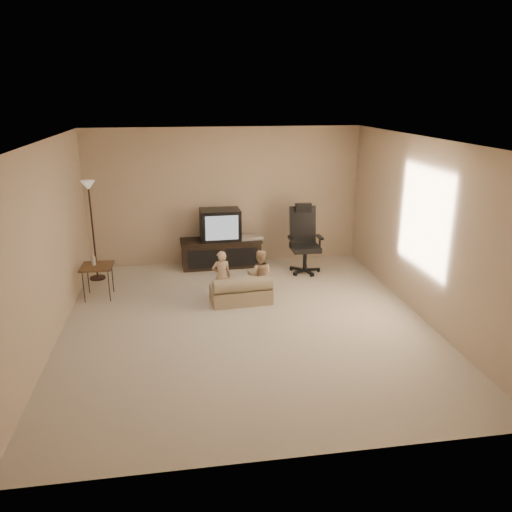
# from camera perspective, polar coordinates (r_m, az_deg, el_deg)

# --- Properties ---
(floor) EXTENTS (5.50, 5.50, 0.00)m
(floor) POSITION_cam_1_polar(r_m,az_deg,el_deg) (7.03, -1.13, -7.67)
(floor) COLOR beige
(floor) RESTS_ON ground
(room_shell) EXTENTS (5.50, 5.50, 5.50)m
(room_shell) POSITION_cam_1_polar(r_m,az_deg,el_deg) (6.51, -1.21, 4.46)
(room_shell) COLOR white
(room_shell) RESTS_ON floor
(tv_stand) EXTENTS (1.51, 0.59, 1.07)m
(tv_stand) POSITION_cam_1_polar(r_m,az_deg,el_deg) (9.17, -4.01, 1.51)
(tv_stand) COLOR black
(tv_stand) RESTS_ON floor
(office_chair) EXTENTS (0.59, 0.60, 1.22)m
(office_chair) POSITION_cam_1_polar(r_m,az_deg,el_deg) (8.91, 5.52, 0.93)
(office_chair) COLOR black
(office_chair) RESTS_ON floor
(side_table) EXTENTS (0.48, 0.48, 0.71)m
(side_table) POSITION_cam_1_polar(r_m,az_deg,el_deg) (8.09, -17.76, -1.16)
(side_table) COLOR brown
(side_table) RESTS_ON floor
(floor_lamp) EXTENTS (0.26, 0.26, 1.70)m
(floor_lamp) POSITION_cam_1_polar(r_m,az_deg,el_deg) (8.73, -18.39, 5.18)
(floor_lamp) COLOR black
(floor_lamp) RESTS_ON floor
(child_sofa) EXTENTS (0.94, 0.58, 0.44)m
(child_sofa) POSITION_cam_1_polar(r_m,az_deg,el_deg) (7.61, -1.68, -4.10)
(child_sofa) COLOR tan
(child_sofa) RESTS_ON floor
(toddler_left) EXTENTS (0.30, 0.23, 0.80)m
(toddler_left) POSITION_cam_1_polar(r_m,az_deg,el_deg) (7.64, -3.96, -2.29)
(toddler_left) COLOR tan
(toddler_left) RESTS_ON floor
(toddler_right) EXTENTS (0.42, 0.29, 0.79)m
(toddler_right) POSITION_cam_1_polar(r_m,az_deg,el_deg) (7.68, 0.43, -2.17)
(toddler_right) COLOR tan
(toddler_right) RESTS_ON floor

